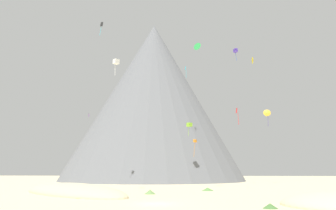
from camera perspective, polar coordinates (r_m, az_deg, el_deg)
The scene contains 21 objects.
ground_plane at distance 35.31m, azimuth -2.38°, elevation -18.15°, with size 400.00×400.00×0.00m, color beige.
dune_foreground_left at distance 52.61m, azimuth -17.63°, elevation -15.69°, with size 27.61×9.40×3.42m, color #CCBA8E.
bush_mid_center at distance 46.38m, azimuth 25.49°, elevation -15.33°, with size 2.26×2.26×0.47m, color #668C4C.
bush_low_patch at distance 49.82m, azimuth -3.40°, elevation -16.05°, with size 1.82×1.82×0.69m, color #668C4C.
bush_near_left at distance 43.89m, azimuth -15.63°, elevation -16.32°, with size 2.34×2.34×0.41m, color #668C4C.
bush_scatter_east at distance 58.64m, azimuth 7.50°, elevation -15.47°, with size 2.24×2.24×0.57m, color #568442.
bush_ridge_crest at distance 32.62m, azimuth 18.72°, elevation -17.59°, with size 1.47×1.47×0.49m, color #477238.
bush_far_left at distance 61.36m, azimuth -15.28°, elevation -14.78°, with size 1.81×1.81×1.05m, color #668C4C.
rock_massif at distance 121.98m, azimuth -2.89°, elevation -0.18°, with size 92.86×92.86×64.21m.
kite_cyan_high at distance 96.09m, azimuth 3.35°, elevation 6.62°, with size 0.43×0.57×3.88m.
kite_indigo_high at distance 91.29m, azimuth 12.62°, elevation 9.97°, with size 1.34×1.35×3.68m.
kite_yellow_high at distance 99.75m, azimuth 15.74°, elevation 8.13°, with size 1.34×2.25×2.22m.
kite_green_high at distance 71.64m, azimuth 5.60°, elevation 10.90°, with size 1.88×1.43×1.86m.
kite_white_mid at distance 62.43m, azimuth -9.77°, elevation 8.05°, with size 1.43×1.43×3.43m.
kite_violet_mid at distance 80.87m, azimuth -14.71°, elevation -1.87°, with size 0.19×0.67×0.94m.
kite_orange_low at distance 81.46m, azimuth 5.11°, elevation -6.86°, with size 1.00×0.99×4.56m.
kite_red_mid at distance 64.94m, azimuth 12.90°, elevation -1.45°, with size 0.48×0.72×3.59m.
kite_gold_mid at distance 98.71m, azimuth 18.18°, elevation -1.43°, with size 2.30×0.98×5.32m.
kite_teal_low at distance 94.14m, azimuth -4.93°, elevation -9.02°, with size 0.61×0.90×3.44m.
kite_lime_mid at distance 87.04m, azimuth 4.06°, elevation -3.75°, with size 1.72×1.72×3.80m.
kite_black_high at distance 81.47m, azimuth -12.46°, elevation 14.38°, with size 0.71×0.39×3.84m.
Camera 1 is at (4.67, -34.81, 3.57)m, focal length 32.30 mm.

